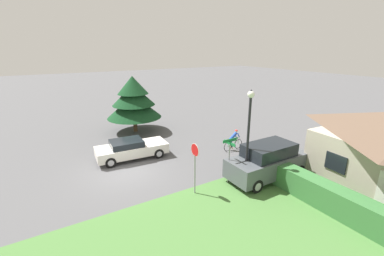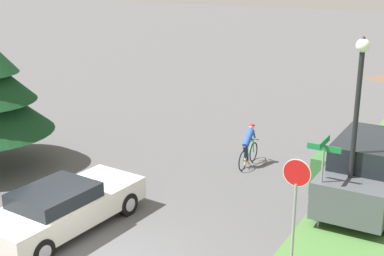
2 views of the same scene
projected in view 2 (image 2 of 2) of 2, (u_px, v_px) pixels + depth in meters
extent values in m
cube|color=silver|center=(66.00, 208.00, 14.22)|extent=(2.11, 4.70, 0.64)
cube|color=black|center=(55.00, 195.00, 13.80)|extent=(1.72, 2.12, 0.38)
cylinder|color=black|center=(87.00, 191.00, 15.95)|extent=(0.34, 0.68, 0.66)
cylinder|color=#ADADB2|center=(87.00, 191.00, 15.95)|extent=(0.34, 0.40, 0.38)
cylinder|color=black|center=(127.00, 204.00, 15.12)|extent=(0.34, 0.68, 0.66)
cylinder|color=#ADADB2|center=(127.00, 204.00, 15.12)|extent=(0.34, 0.40, 0.38)
cylinder|color=black|center=(41.00, 251.00, 12.65)|extent=(0.34, 0.68, 0.66)
cylinder|color=#ADADB2|center=(41.00, 251.00, 12.65)|extent=(0.34, 0.40, 0.38)
torus|color=black|center=(243.00, 161.00, 18.35)|extent=(0.06, 0.71, 0.71)
torus|color=black|center=(253.00, 152.00, 19.18)|extent=(0.06, 0.71, 0.71)
cylinder|color=#338C3F|center=(246.00, 154.00, 18.51)|extent=(0.04, 0.17, 0.55)
cylinder|color=#338C3F|center=(250.00, 150.00, 18.80)|extent=(0.06, 0.62, 0.66)
cylinder|color=#338C3F|center=(249.00, 143.00, 18.66)|extent=(0.06, 0.74, 0.13)
cylinder|color=#338C3F|center=(245.00, 161.00, 18.50)|extent=(0.05, 0.33, 0.15)
cylinder|color=#338C3F|center=(244.00, 154.00, 18.36)|extent=(0.04, 0.21, 0.44)
cylinder|color=#338C3F|center=(253.00, 146.00, 19.07)|extent=(0.04, 0.12, 0.52)
cylinder|color=black|center=(253.00, 139.00, 18.96)|extent=(0.44, 0.04, 0.02)
ellipsoid|color=black|center=(245.00, 147.00, 18.36)|extent=(0.09, 0.20, 0.05)
cylinder|color=#262D4C|center=(245.00, 152.00, 18.41)|extent=(0.12, 0.25, 0.46)
cylinder|color=#262D4C|center=(247.00, 153.00, 18.56)|extent=(0.12, 0.25, 0.61)
cylinder|color=beige|center=(245.00, 161.00, 18.57)|extent=(0.08, 0.08, 0.30)
cylinder|color=beige|center=(248.00, 162.00, 18.71)|extent=(0.17, 0.08, 0.21)
cylinder|color=#264CB2|center=(248.00, 138.00, 18.52)|extent=(0.24, 0.69, 0.59)
cylinder|color=#264CB2|center=(251.00, 136.00, 18.71)|extent=(0.08, 0.25, 0.35)
cylinder|color=#264CB2|center=(254.00, 134.00, 18.94)|extent=(0.08, 0.25, 0.35)
sphere|color=beige|center=(252.00, 126.00, 18.65)|extent=(0.19, 0.19, 0.19)
ellipsoid|color=red|center=(252.00, 125.00, 18.63)|extent=(0.22, 0.18, 0.12)
cube|color=#4C5156|center=(366.00, 177.00, 15.73)|extent=(1.92, 4.83, 1.04)
cube|color=black|center=(369.00, 149.00, 15.48)|extent=(1.69, 2.82, 0.70)
cylinder|color=black|center=(349.00, 168.00, 17.64)|extent=(0.23, 0.72, 0.72)
cylinder|color=#ADADB2|center=(349.00, 168.00, 17.64)|extent=(0.24, 0.42, 0.42)
cylinder|color=black|center=(319.00, 206.00, 14.91)|extent=(0.23, 0.72, 0.72)
cylinder|color=#ADADB2|center=(319.00, 206.00, 14.91)|extent=(0.24, 0.42, 0.42)
cylinder|color=black|center=(384.00, 220.00, 14.09)|extent=(0.23, 0.72, 0.72)
cylinder|color=#ADADB2|center=(384.00, 220.00, 14.09)|extent=(0.24, 0.42, 0.42)
cylinder|color=gray|center=(294.00, 225.00, 12.37)|extent=(0.07, 0.07, 2.09)
cylinder|color=red|center=(297.00, 173.00, 11.98)|extent=(0.62, 0.04, 0.62)
cylinder|color=silver|center=(297.00, 173.00, 11.98)|extent=(0.66, 0.03, 0.66)
cylinder|color=black|center=(354.00, 141.00, 14.08)|extent=(0.13, 0.13, 4.72)
sphere|color=white|center=(363.00, 45.00, 13.32)|extent=(0.36, 0.36, 0.36)
cone|color=black|center=(364.00, 38.00, 13.27)|extent=(0.21, 0.21, 0.14)
cylinder|color=gray|center=(321.00, 190.00, 14.14)|extent=(0.06, 0.06, 2.22)
cube|color=#197238|center=(324.00, 148.00, 13.79)|extent=(0.90, 0.03, 0.16)
cube|color=#197238|center=(324.00, 142.00, 13.74)|extent=(0.03, 0.90, 0.16)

